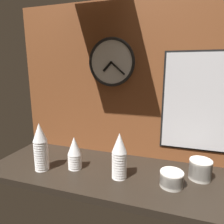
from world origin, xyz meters
name	(u,v)px	position (x,y,z in m)	size (l,w,h in m)	color
ground_plane	(116,174)	(0.00, 0.00, -0.02)	(1.60, 0.56, 0.04)	black
wall_tiled_back	(127,82)	(0.00, 0.27, 0.53)	(1.60, 0.03, 1.05)	brown
cup_stack_left	(41,147)	(-0.44, -0.12, 0.15)	(0.09, 0.09, 0.30)	white
cup_stack_center_right	(119,156)	(0.04, -0.06, 0.13)	(0.09, 0.09, 0.27)	white
cup_stack_center_left	(75,153)	(-0.25, -0.04, 0.10)	(0.09, 0.09, 0.21)	white
bowl_stack_far_right	(200,169)	(0.48, 0.07, 0.06)	(0.13, 0.13, 0.11)	beige
bowl_stack_right	(172,178)	(0.33, -0.06, 0.04)	(0.13, 0.13, 0.08)	beige
wall_clock	(111,62)	(-0.10, 0.23, 0.66)	(0.32, 0.03, 0.32)	white
menu_board	(201,103)	(0.47, 0.24, 0.41)	(0.47, 0.01, 0.62)	black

